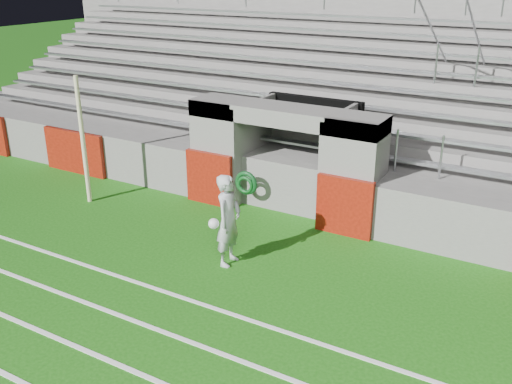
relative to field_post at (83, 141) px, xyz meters
The scene contains 5 objects.
ground 5.07m from the field_post, 18.42° to the right, with size 90.00×90.00×0.00m, color #17540E.
field_post is the anchor object (origin of this frame).
stadium_structure 7.90m from the field_post, 54.71° to the left, with size 26.00×8.48×5.42m.
goalkeeper_with_ball 4.99m from the field_post, 11.34° to the right, with size 0.57×0.73×1.90m.
hose_coil 4.17m from the field_post, 20.28° to the left, with size 0.60×0.15×0.60m.
Camera 1 is at (5.87, -8.08, 5.64)m, focal length 40.00 mm.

